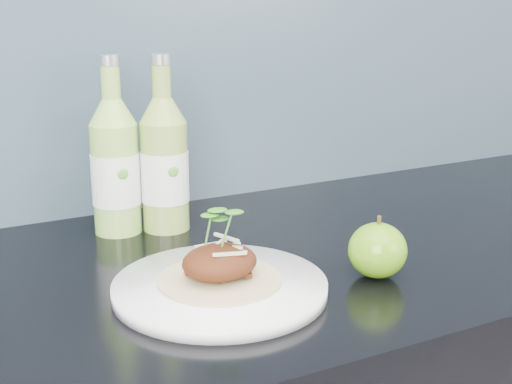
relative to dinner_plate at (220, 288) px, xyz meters
The scene contains 5 objects.
dinner_plate is the anchor object (origin of this frame).
pork_taco 0.04m from the dinner_plate, 90.00° to the left, with size 0.15×0.15×0.10m.
green_apple 0.20m from the dinner_plate, 12.44° to the right, with size 0.10×0.10×0.08m.
cider_bottle_left 0.29m from the dinner_plate, 97.78° to the left, with size 0.09×0.09×0.26m.
cider_bottle_right 0.27m from the dinner_plate, 83.16° to the left, with size 0.09×0.09×0.26m.
Camera 1 is at (-0.36, 0.90, 1.25)m, focal length 50.00 mm.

